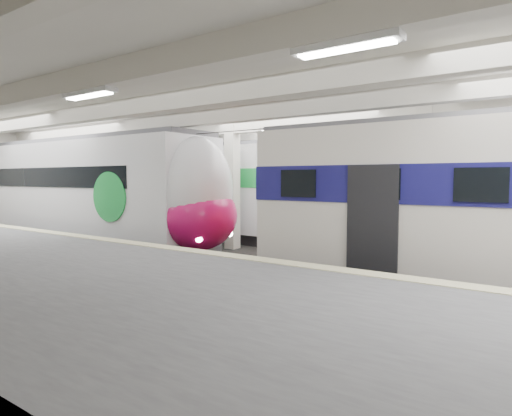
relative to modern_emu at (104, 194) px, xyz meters
The scene contains 3 objects.
station_hall 8.13m from the modern_emu, 12.41° to the right, with size 36.00×24.00×5.75m.
modern_emu is the anchor object (origin of this frame).
far_train 5.50m from the modern_emu, 91.14° to the left, with size 15.28×3.75×4.79m.
Camera 1 is at (8.46, -11.77, 3.08)m, focal length 30.00 mm.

